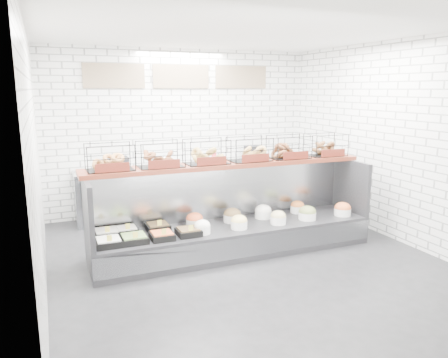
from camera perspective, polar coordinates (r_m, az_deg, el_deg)
name	(u,v)px	position (r m, az deg, el deg)	size (l,w,h in m)	color
ground	(243,259)	(6.08, 2.50, -10.35)	(5.50, 5.50, 0.00)	black
room_shell	(226,105)	(6.19, 0.29, 9.63)	(5.02, 5.51, 3.01)	white
display_case	(232,229)	(6.25, 1.08, -6.49)	(4.00, 0.90, 1.20)	black
bagel_shelf	(228,154)	(6.18, 0.57, 3.32)	(4.10, 0.50, 0.40)	#511C11
prep_counter	(188,189)	(8.11, -4.75, -1.25)	(4.00, 0.60, 1.20)	#93969B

